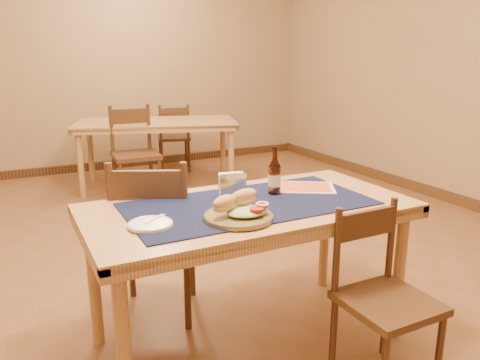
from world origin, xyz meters
name	(u,v)px	position (x,y,z in m)	size (l,w,h in m)	color
room	(188,66)	(0.00, 0.00, 1.40)	(6.04, 7.04, 2.84)	brown
main_table	(249,220)	(0.00, -0.80, 0.67)	(1.60, 0.80, 0.75)	tan
placemat	(249,204)	(0.00, -0.80, 0.75)	(1.20, 0.60, 0.01)	#10163C
baseboard	(194,270)	(0.00, 0.00, 0.05)	(6.00, 7.00, 0.10)	#4C331B
back_table	(157,128)	(0.49, 2.36, 0.67)	(1.93, 1.36, 0.75)	tan
chair_main_far	(154,236)	(-0.36, -0.36, 0.49)	(0.58, 0.58, 0.94)	#4C331B
chair_main_near	(382,295)	(0.39, -1.35, 0.43)	(0.38, 0.38, 0.82)	#4C331B
chair_back_near	(135,152)	(0.12, 1.92, 0.51)	(0.47, 0.47, 0.97)	#4C331B
chair_back_far	(174,136)	(0.90, 2.97, 0.45)	(0.49, 0.49, 0.87)	#4C331B
sandwich_plate	(240,212)	(-0.14, -0.98, 0.79)	(0.31, 0.31, 0.12)	brown
side_plate	(150,224)	(-0.53, -0.89, 0.76)	(0.19, 0.19, 0.02)	white
fork	(156,218)	(-0.49, -0.85, 0.77)	(0.12, 0.10, 0.00)	#9BCF71
beer_bottle	(274,176)	(0.20, -0.71, 0.85)	(0.07, 0.07, 0.25)	#4D250D
napkin_holder	(232,186)	(-0.03, -0.67, 0.82)	(0.15, 0.08, 0.13)	white
menu_card	(304,187)	(0.40, -0.69, 0.76)	(0.40, 0.37, 0.01)	beige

